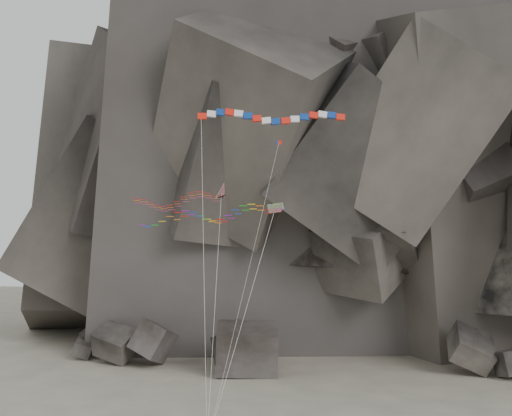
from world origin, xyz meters
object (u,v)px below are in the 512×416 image
(banner_kite, at_px, (271,117))
(pennant_kite, at_px, (261,216))
(delta_kite, at_px, (172,200))
(parafoil_kite, at_px, (201,216))

(banner_kite, relative_size, pennant_kite, 1.13)
(pennant_kite, bearing_deg, banner_kite, 97.75)
(pennant_kite, bearing_deg, delta_kite, 154.34)
(delta_kite, height_order, parafoil_kite, delta_kite)
(pennant_kite, bearing_deg, parafoil_kite, 155.46)
(delta_kite, distance_m, banner_kite, 13.71)
(delta_kite, xyz_separation_m, banner_kite, (11.27, -2.83, 7.27))
(delta_kite, bearing_deg, parafoil_kite, -21.97)
(delta_kite, relative_size, pennant_kite, 0.88)
(delta_kite, xyz_separation_m, pennant_kite, (11.52, -6.56, -1.79))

